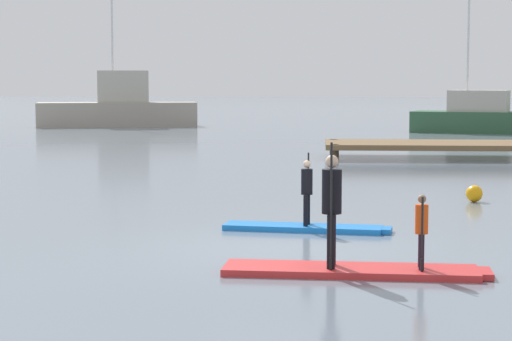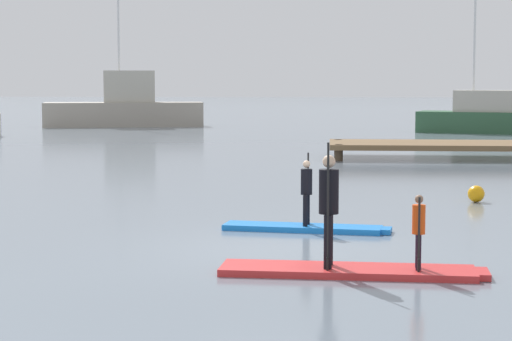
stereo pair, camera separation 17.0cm
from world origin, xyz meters
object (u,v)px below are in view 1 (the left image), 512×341
Objects in this scene: paddleboard_far at (356,271)px; paddler_child_front at (422,228)px; paddleboard_near at (307,228)px; fishing_boat_white_large at (119,108)px; mooring_buoy_near at (474,194)px; paddler_adult at (332,203)px; motor_boat_small_navy at (489,117)px; paddler_child_solo at (307,189)px.

paddler_child_front reaches higher than paddleboard_far.
fishing_boat_white_large reaches higher than paddleboard_near.
paddleboard_near is 8.23× the size of mooring_buoy_near.
mooring_buoy_near is (3.66, 4.33, 0.14)m from paddleboard_near.
paddler_adult is 4.75× the size of mooring_buoy_near.
paddleboard_far is 10.12× the size of mooring_buoy_near.
motor_boat_small_navy is (6.92, 35.47, 0.11)m from paddler_child_front.
fishing_boat_white_large is (-11.10, 36.55, 0.99)m from paddleboard_near.
paddleboard_near is 1.73× the size of paddler_adult.
fishing_boat_white_large is 20.30m from motor_boat_small_navy.
paddleboard_near is 5.67m from mooring_buoy_near.
paddler_child_solo is 1.25× the size of paddler_child_front.
paddler_child_solo reaches higher than paddleboard_far.
mooring_buoy_near is at bearing 68.26° from paddler_adult.
paddleboard_near is 32.70m from motor_boat_small_navy.
fishing_boat_white_large is (-11.84, 40.41, 0.99)m from paddleboard_far.
paddleboard_near is at bearing 95.96° from paddler_adult.
fishing_boat_white_large reaches higher than paddler_adult.
paddleboard_near is 4.30m from paddler_child_front.
paddler_child_front is 2.79× the size of mooring_buoy_near.
motor_boat_small_navy reaches higher than paddler_child_solo.
paddler_adult is (0.40, -3.86, 0.24)m from paddler_child_solo.
paddler_child_front is (1.25, -0.07, -0.33)m from paddler_adult.
motor_boat_small_navy is 27.67m from mooring_buoy_near.
motor_boat_small_navy reaches higher than paddler_adult.
motor_boat_small_navy is at bearing -14.25° from fishing_boat_white_large.
motor_boat_small_navy reaches higher than mooring_buoy_near.
paddleboard_far is at bearing -73.67° from fishing_boat_white_large.
paddleboard_far is 36.27m from motor_boat_small_navy.
motor_boat_small_navy is (8.17, 35.40, -0.22)m from paddler_adult.
paddler_adult is at bearing -84.04° from paddleboard_near.
paddleboard_far is 2.13× the size of paddler_adult.
paddler_child_solo is 4.26m from paddler_child_front.
paddleboard_far is 42.12m from fishing_boat_white_large.
motor_boat_small_navy reaches higher than paddleboard_near.
motor_boat_small_navy is at bearing 77.00° from paddler_adult.
paddleboard_far is at bearing -1.74° from paddler_adult.
fishing_boat_white_large reaches higher than paddler_child_front.
mooring_buoy_near is (3.26, 8.17, -0.82)m from paddler_adult.
mooring_buoy_near is (-4.91, -27.23, -0.61)m from motor_boat_small_navy.
paddler_child_solo reaches higher than mooring_buoy_near.
paddleboard_near is 2.36× the size of paddler_child_solo.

